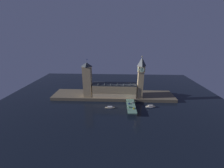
# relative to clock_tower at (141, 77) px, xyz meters

# --- Properties ---
(ground_plane) EXTENTS (400.00, 400.00, 0.00)m
(ground_plane) POSITION_rel_clock_tower_xyz_m (-46.47, -26.04, -43.47)
(ground_plane) COLOR black
(embankment) EXTENTS (220.00, 42.00, 5.53)m
(embankment) POSITION_rel_clock_tower_xyz_m (-46.47, 12.96, -40.71)
(embankment) COLOR brown
(embankment) RESTS_ON ground_plane
(parliament_hall) EXTENTS (75.54, 20.81, 27.99)m
(parliament_hall) POSITION_rel_clock_tower_xyz_m (-44.04, 4.68, -26.31)
(parliament_hall) COLOR tan
(parliament_hall) RESTS_ON embankment
(clock_tower) EXTENTS (11.21, 11.32, 71.73)m
(clock_tower) POSITION_rel_clock_tower_xyz_m (0.00, 0.00, 0.00)
(clock_tower) COLOR tan
(clock_tower) RESTS_ON embankment
(victoria_tower) EXTENTS (14.30, 14.30, 66.47)m
(victoria_tower) POSITION_rel_clock_tower_xyz_m (-90.54, 2.47, -7.59)
(victoria_tower) COLOR tan
(victoria_tower) RESTS_ON embankment
(bridge) EXTENTS (13.00, 46.00, 5.88)m
(bridge) POSITION_rel_clock_tower_xyz_m (-17.01, -31.04, -39.10)
(bridge) COLOR slate
(bridge) RESTS_ON ground_plane
(car_northbound_lead) EXTENTS (2.04, 4.19, 1.57)m
(car_northbound_lead) POSITION_rel_clock_tower_xyz_m (-19.87, -25.93, -36.86)
(car_northbound_lead) COLOR navy
(car_northbound_lead) RESTS_ON bridge
(car_northbound_trail) EXTENTS (1.95, 4.05, 1.45)m
(car_northbound_trail) POSITION_rel_clock_tower_xyz_m (-19.87, -37.91, -36.92)
(car_northbound_trail) COLOR #235633
(car_northbound_trail) RESTS_ON bridge
(car_southbound_lead) EXTENTS (2.10, 4.19, 1.31)m
(car_southbound_lead) POSITION_rel_clock_tower_xyz_m (-14.15, -40.86, -36.98)
(car_southbound_lead) COLOR yellow
(car_southbound_lead) RESTS_ON bridge
(car_southbound_trail) EXTENTS (1.97, 4.38, 1.31)m
(car_southbound_trail) POSITION_rel_clock_tower_xyz_m (-14.15, -22.40, -36.98)
(car_southbound_trail) COLOR silver
(car_southbound_trail) RESTS_ON bridge
(pedestrian_near_rail) EXTENTS (0.38, 0.38, 1.77)m
(pedestrian_near_rail) POSITION_rel_clock_tower_xyz_m (-22.73, -46.50, -36.66)
(pedestrian_near_rail) COLOR black
(pedestrian_near_rail) RESTS_ON bridge
(pedestrian_far_rail) EXTENTS (0.38, 0.38, 1.62)m
(pedestrian_far_rail) POSITION_rel_clock_tower_xyz_m (-22.73, -18.19, -36.74)
(pedestrian_far_rail) COLOR black
(pedestrian_far_rail) RESTS_ON bridge
(street_lamp_near) EXTENTS (1.34, 0.60, 6.59)m
(street_lamp_near) POSITION_rel_clock_tower_xyz_m (-23.13, -45.76, -33.47)
(street_lamp_near) COLOR #2D3333
(street_lamp_near) RESTS_ON bridge
(street_lamp_mid) EXTENTS (1.34, 0.60, 7.24)m
(street_lamp_mid) POSITION_rel_clock_tower_xyz_m (-10.89, -31.04, -33.07)
(street_lamp_mid) COLOR #2D3333
(street_lamp_mid) RESTS_ON bridge
(street_lamp_far) EXTENTS (1.34, 0.60, 6.84)m
(street_lamp_far) POSITION_rel_clock_tower_xyz_m (-23.13, -16.32, -33.32)
(street_lamp_far) COLOR #2D3333
(street_lamp_far) RESTS_ON bridge
(boat_upstream) EXTENTS (16.58, 4.42, 3.25)m
(boat_upstream) POSITION_rel_clock_tower_xyz_m (-49.91, -30.56, -42.28)
(boat_upstream) COLOR #B2A893
(boat_upstream) RESTS_ON ground_plane
(boat_downstream) EXTENTS (16.38, 6.32, 3.81)m
(boat_downstream) POSITION_rel_clock_tower_xyz_m (14.28, -24.84, -42.08)
(boat_downstream) COLOR white
(boat_downstream) RESTS_ON ground_plane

